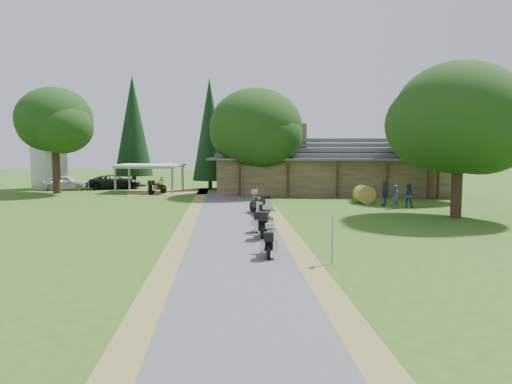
# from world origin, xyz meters

# --- Properties ---
(ground) EXTENTS (120.00, 120.00, 0.00)m
(ground) POSITION_xyz_m (0.00, 0.00, 0.00)
(ground) COLOR #345317
(ground) RESTS_ON ground
(driveway) EXTENTS (51.95, 51.95, 0.00)m
(driveway) POSITION_xyz_m (-0.50, 4.00, 0.00)
(driveway) COLOR #4E4E51
(driveway) RESTS_ON ground
(lodge) EXTENTS (21.40, 9.40, 4.90)m
(lodge) POSITION_xyz_m (6.00, 24.00, 2.45)
(lodge) COLOR brown
(lodge) RESTS_ON ground
(silo) EXTENTS (3.87, 3.87, 7.06)m
(silo) POSITION_xyz_m (-21.33, 25.57, 3.53)
(silo) COLOR gray
(silo) RESTS_ON ground
(carport) EXTENTS (5.94, 4.12, 2.50)m
(carport) POSITION_xyz_m (-10.55, 22.77, 1.25)
(carport) COLOR white
(carport) RESTS_ON ground
(car_white_sedan) EXTENTS (3.05, 5.61, 1.78)m
(car_white_sedan) POSITION_xyz_m (-19.03, 24.01, 0.89)
(car_white_sedan) COLOR silver
(car_white_sedan) RESTS_ON ground
(car_dark_suv) EXTENTS (3.91, 5.75, 2.03)m
(car_dark_suv) POSITION_xyz_m (-14.84, 25.56, 1.01)
(car_dark_suv) COLOR black
(car_dark_suv) RESTS_ON ground
(motorcycle_row_a) EXTENTS (0.64, 1.76, 1.19)m
(motorcycle_row_a) POSITION_xyz_m (1.61, -2.23, 0.59)
(motorcycle_row_a) COLOR navy
(motorcycle_row_a) RESTS_ON ground
(motorcycle_row_b) EXTENTS (0.98, 2.21, 1.46)m
(motorcycle_row_b) POSITION_xyz_m (1.30, 1.76, 0.73)
(motorcycle_row_b) COLOR #A9ABB0
(motorcycle_row_b) RESTS_ON ground
(motorcycle_row_c) EXTENTS (0.97, 1.80, 1.18)m
(motorcycle_row_c) POSITION_xyz_m (1.00, 3.38, 0.59)
(motorcycle_row_c) COLOR gold
(motorcycle_row_c) RESTS_ON ground
(motorcycle_row_d) EXTENTS (0.87, 1.78, 1.17)m
(motorcycle_row_d) POSITION_xyz_m (0.98, 6.42, 0.58)
(motorcycle_row_d) COLOR #C1400F
(motorcycle_row_d) RESTS_ON ground
(motorcycle_row_e) EXTENTS (1.68, 2.15, 1.44)m
(motorcycle_row_e) POSITION_xyz_m (0.37, 9.25, 0.72)
(motorcycle_row_e) COLOR black
(motorcycle_row_e) RESTS_ON ground
(motorcycle_carport_a) EXTENTS (1.44, 2.15, 1.40)m
(motorcycle_carport_a) POSITION_xyz_m (-9.33, 20.92, 0.70)
(motorcycle_carport_a) COLOR gold
(motorcycle_carport_a) RESTS_ON ground
(person_a) EXTENTS (0.66, 0.63, 1.88)m
(person_a) POSITION_xyz_m (9.29, 12.60, 0.94)
(person_a) COLOR #303958
(person_a) RESTS_ON ground
(person_b) EXTENTS (0.66, 0.58, 1.93)m
(person_b) POSITION_xyz_m (10.35, 13.48, 0.97)
(person_b) COLOR #303958
(person_b) RESTS_ON ground
(person_c) EXTENTS (0.49, 0.63, 2.08)m
(person_c) POSITION_xyz_m (8.86, 14.15, 1.04)
(person_c) COLOR #303958
(person_c) RESTS_ON ground
(hay_bale) EXTENTS (1.57, 1.49, 1.32)m
(hay_bale) POSITION_xyz_m (7.65, 15.55, 0.66)
(hay_bale) COLOR olive
(hay_bale) RESTS_ON ground
(sign_post) EXTENTS (0.33, 0.05, 1.82)m
(sign_post) POSITION_xyz_m (3.97, -3.36, 0.91)
(sign_post) COLOR gray
(sign_post) RESTS_ON ground
(oak_lodge_left) EXTENTS (7.88, 7.88, 9.19)m
(oak_lodge_left) POSITION_xyz_m (-0.77, 21.10, 4.60)
(oak_lodge_left) COLOR #163710
(oak_lodge_left) RESTS_ON ground
(oak_lodge_right) EXTENTS (6.59, 6.59, 10.24)m
(oak_lodge_right) POSITION_xyz_m (13.20, 18.77, 5.12)
(oak_lodge_right) COLOR #163710
(oak_lodge_right) RESTS_ON ground
(oak_driveway) EXTENTS (7.71, 7.71, 9.46)m
(oak_driveway) POSITION_xyz_m (12.10, 8.81, 4.73)
(oak_driveway) COLOR #163710
(oak_driveway) RESTS_ON ground
(oak_silo) EXTENTS (6.56, 6.56, 10.42)m
(oak_silo) POSITION_xyz_m (-18.31, 20.81, 5.21)
(oak_silo) COLOR #163710
(oak_silo) RESTS_ON ground
(cedar_near) EXTENTS (3.33, 3.33, 10.54)m
(cedar_near) POSITION_xyz_m (-5.56, 25.86, 5.27)
(cedar_near) COLOR black
(cedar_near) RESTS_ON ground
(cedar_far) EXTENTS (3.94, 3.94, 11.37)m
(cedar_far) POSITION_xyz_m (-14.26, 29.62, 5.68)
(cedar_far) COLOR black
(cedar_far) RESTS_ON ground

